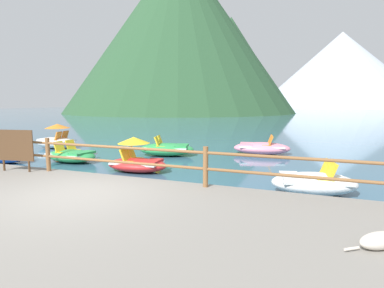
{
  "coord_description": "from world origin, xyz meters",
  "views": [
    {
      "loc": [
        4.71,
        -5.28,
        2.37
      ],
      "look_at": [
        0.7,
        5.0,
        0.9
      ],
      "focal_mm": 29.69,
      "sensor_mm": 36.0,
      "label": 1
    }
  ],
  "objects_px": {
    "sign_board": "(15,146)",
    "pedal_boat_5": "(167,149)",
    "dog_resting": "(384,240)",
    "pedal_boat_0": "(314,183)",
    "pedal_boat_2": "(2,156)",
    "pedal_boat_4": "(137,160)",
    "pedal_boat_3": "(261,148)",
    "pedal_boat_1": "(57,140)",
    "pedal_boat_6": "(72,155)"
  },
  "relations": [
    {
      "from": "sign_board",
      "to": "pedal_boat_5",
      "type": "bearing_deg",
      "value": 73.55
    },
    {
      "from": "sign_board",
      "to": "dog_resting",
      "type": "xyz_separation_m",
      "value": [
        8.85,
        -1.71,
        -0.61
      ]
    },
    {
      "from": "pedal_boat_0",
      "to": "pedal_boat_2",
      "type": "bearing_deg",
      "value": 179.66
    },
    {
      "from": "pedal_boat_0",
      "to": "pedal_boat_4",
      "type": "relative_size",
      "value": 1.08
    },
    {
      "from": "dog_resting",
      "to": "pedal_boat_3",
      "type": "height_order",
      "value": "pedal_boat_3"
    },
    {
      "from": "pedal_boat_5",
      "to": "pedal_boat_0",
      "type": "bearing_deg",
      "value": -32.96
    },
    {
      "from": "pedal_boat_1",
      "to": "pedal_boat_6",
      "type": "bearing_deg",
      "value": -38.51
    },
    {
      "from": "pedal_boat_0",
      "to": "pedal_boat_1",
      "type": "relative_size",
      "value": 1.06
    },
    {
      "from": "pedal_boat_1",
      "to": "pedal_boat_4",
      "type": "bearing_deg",
      "value": -26.25
    },
    {
      "from": "dog_resting",
      "to": "pedal_boat_2",
      "type": "bearing_deg",
      "value": 162.32
    },
    {
      "from": "pedal_boat_1",
      "to": "pedal_boat_0",
      "type": "bearing_deg",
      "value": -17.74
    },
    {
      "from": "pedal_boat_3",
      "to": "pedal_boat_4",
      "type": "bearing_deg",
      "value": -122.85
    },
    {
      "from": "dog_resting",
      "to": "pedal_boat_0",
      "type": "xyz_separation_m",
      "value": [
        -0.92,
        3.86,
        -0.23
      ]
    },
    {
      "from": "pedal_boat_1",
      "to": "pedal_boat_3",
      "type": "distance_m",
      "value": 10.35
    },
    {
      "from": "sign_board",
      "to": "pedal_boat_2",
      "type": "height_order",
      "value": "sign_board"
    },
    {
      "from": "pedal_boat_1",
      "to": "pedal_boat_5",
      "type": "xyz_separation_m",
      "value": [
        6.32,
        -0.01,
        -0.14
      ]
    },
    {
      "from": "pedal_boat_6",
      "to": "pedal_boat_0",
      "type": "bearing_deg",
      "value": -7.95
    },
    {
      "from": "pedal_boat_5",
      "to": "pedal_boat_6",
      "type": "relative_size",
      "value": 1.12
    },
    {
      "from": "pedal_boat_4",
      "to": "pedal_boat_0",
      "type": "bearing_deg",
      "value": -6.36
    },
    {
      "from": "dog_resting",
      "to": "pedal_boat_6",
      "type": "distance_m",
      "value": 11.19
    },
    {
      "from": "dog_resting",
      "to": "pedal_boat_5",
      "type": "xyz_separation_m",
      "value": [
        -7.04,
        7.83,
        -0.23
      ]
    },
    {
      "from": "pedal_boat_5",
      "to": "pedal_boat_6",
      "type": "bearing_deg",
      "value": -136.97
    },
    {
      "from": "sign_board",
      "to": "pedal_boat_4",
      "type": "xyz_separation_m",
      "value": [
        2.28,
        2.78,
        -0.74
      ]
    },
    {
      "from": "pedal_boat_0",
      "to": "pedal_boat_2",
      "type": "xyz_separation_m",
      "value": [
        -11.4,
        0.07,
        -0.04
      ]
    },
    {
      "from": "pedal_boat_0",
      "to": "pedal_boat_1",
      "type": "bearing_deg",
      "value": 162.26
    },
    {
      "from": "pedal_boat_4",
      "to": "pedal_boat_2",
      "type": "bearing_deg",
      "value": -174.42
    },
    {
      "from": "pedal_boat_2",
      "to": "pedal_boat_6",
      "type": "xyz_separation_m",
      "value": [
        2.38,
        1.19,
        -0.0
      ]
    },
    {
      "from": "sign_board",
      "to": "pedal_boat_1",
      "type": "distance_m",
      "value": 7.64
    },
    {
      "from": "pedal_boat_4",
      "to": "pedal_boat_3",
      "type": "bearing_deg",
      "value": 57.15
    },
    {
      "from": "sign_board",
      "to": "pedal_boat_6",
      "type": "relative_size",
      "value": 0.49
    },
    {
      "from": "sign_board",
      "to": "dog_resting",
      "type": "height_order",
      "value": "sign_board"
    },
    {
      "from": "pedal_boat_3",
      "to": "dog_resting",
      "type": "bearing_deg",
      "value": -71.83
    },
    {
      "from": "pedal_boat_2",
      "to": "pedal_boat_4",
      "type": "height_order",
      "value": "pedal_boat_4"
    },
    {
      "from": "sign_board",
      "to": "pedal_boat_2",
      "type": "xyz_separation_m",
      "value": [
        -3.47,
        2.21,
        -0.87
      ]
    },
    {
      "from": "pedal_boat_1",
      "to": "pedal_boat_3",
      "type": "relative_size",
      "value": 0.83
    },
    {
      "from": "sign_board",
      "to": "dog_resting",
      "type": "distance_m",
      "value": 9.03
    },
    {
      "from": "dog_resting",
      "to": "pedal_boat_5",
      "type": "distance_m",
      "value": 10.53
    },
    {
      "from": "pedal_boat_1",
      "to": "pedal_boat_3",
      "type": "bearing_deg",
      "value": 10.46
    },
    {
      "from": "pedal_boat_1",
      "to": "pedal_boat_6",
      "type": "relative_size",
      "value": 0.94
    },
    {
      "from": "dog_resting",
      "to": "pedal_boat_4",
      "type": "bearing_deg",
      "value": 145.63
    },
    {
      "from": "sign_board",
      "to": "pedal_boat_0",
      "type": "xyz_separation_m",
      "value": [
        7.93,
        2.15,
        -0.84
      ]
    },
    {
      "from": "pedal_boat_2",
      "to": "dog_resting",
      "type": "bearing_deg",
      "value": -17.68
    },
    {
      "from": "pedal_boat_1",
      "to": "pedal_boat_2",
      "type": "relative_size",
      "value": 0.95
    },
    {
      "from": "sign_board",
      "to": "pedal_boat_1",
      "type": "relative_size",
      "value": 0.53
    },
    {
      "from": "pedal_boat_2",
      "to": "pedal_boat_6",
      "type": "height_order",
      "value": "pedal_boat_2"
    },
    {
      "from": "dog_resting",
      "to": "pedal_boat_1",
      "type": "height_order",
      "value": "pedal_boat_1"
    },
    {
      "from": "pedal_boat_2",
      "to": "pedal_boat_4",
      "type": "xyz_separation_m",
      "value": [
        5.75,
        0.56,
        0.13
      ]
    },
    {
      "from": "dog_resting",
      "to": "pedal_boat_5",
      "type": "height_order",
      "value": "pedal_boat_5"
    },
    {
      "from": "pedal_boat_3",
      "to": "pedal_boat_1",
      "type": "bearing_deg",
      "value": -169.54
    },
    {
      "from": "pedal_boat_3",
      "to": "pedal_boat_2",
      "type": "bearing_deg",
      "value": -147.62
    }
  ]
}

